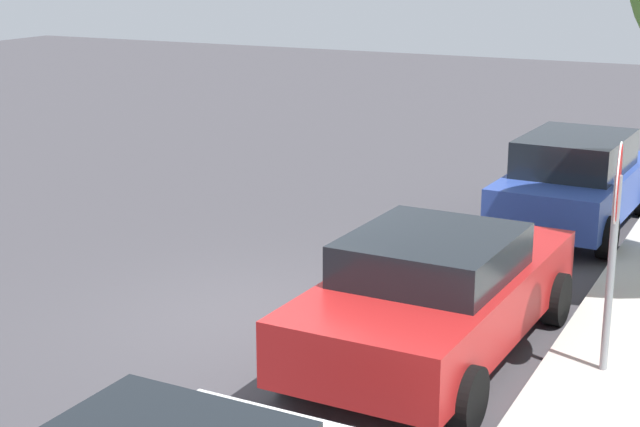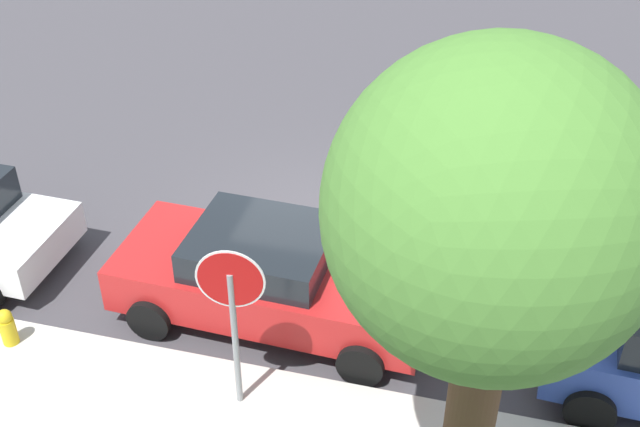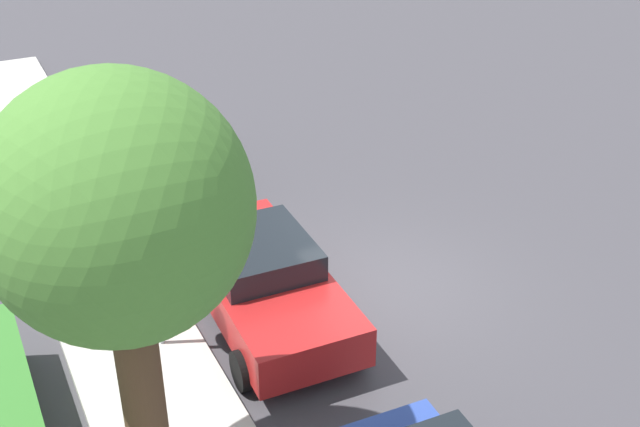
{
  "view_description": "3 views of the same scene",
  "coord_description": "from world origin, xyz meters",
  "views": [
    {
      "loc": [
        9.84,
        5.7,
        4.38
      ],
      "look_at": [
        0.07,
        0.85,
        1.42
      ],
      "focal_mm": 55.0,
      "sensor_mm": 36.0,
      "label": 1
    },
    {
      "loc": [
        -2.68,
        10.73,
        8.0
      ],
      "look_at": [
        -0.11,
        0.73,
        0.77
      ],
      "focal_mm": 45.0,
      "sensor_mm": 36.0,
      "label": 2
    },
    {
      "loc": [
        -10.19,
        6.45,
        8.21
      ],
      "look_at": [
        0.65,
        1.03,
        1.45
      ],
      "focal_mm": 45.0,
      "sensor_mm": 36.0,
      "label": 3
    }
  ],
  "objects": [
    {
      "name": "ground_plane",
      "position": [
        0.0,
        0.0,
        0.0
      ],
      "size": [
        60.0,
        60.0,
        0.0
      ],
      "primitive_type": "plane",
      "color": "#423F44"
    },
    {
      "name": "sidewalk_curb",
      "position": [
        0.0,
        4.57,
        0.07
      ],
      "size": [
        32.0,
        2.09,
        0.14
      ],
      "primitive_type": "cube",
      "color": "beige",
      "rests_on": "ground_plane"
    },
    {
      "name": "stop_sign",
      "position": [
        0.07,
        4.15,
        1.77
      ],
      "size": [
        0.82,
        0.12,
        2.55
      ],
      "color": "gray",
      "rests_on": "ground_plane"
    },
    {
      "name": "parked_car_red",
      "position": [
        0.2,
        2.33,
        0.74
      ],
      "size": [
        4.56,
        2.22,
        1.44
      ],
      "color": "red",
      "rests_on": "ground_plane"
    },
    {
      "name": "parked_car_white",
      "position": [
        5.75,
        2.33,
        0.72
      ],
      "size": [
        4.34,
        2.12,
        1.41
      ],
      "color": "white",
      "rests_on": "ground_plane"
    },
    {
      "name": "street_tree_near_corner",
      "position": [
        -2.72,
        5.08,
        4.12
      ],
      "size": [
        2.91,
        2.91,
        5.69
      ],
      "color": "#513823",
      "rests_on": "ground_plane"
    },
    {
      "name": "fire_hydrant",
      "position": [
        3.5,
        3.95,
        0.36
      ],
      "size": [
        0.3,
        0.22,
        0.72
      ],
      "color": "gold",
      "rests_on": "ground_plane"
    }
  ]
}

